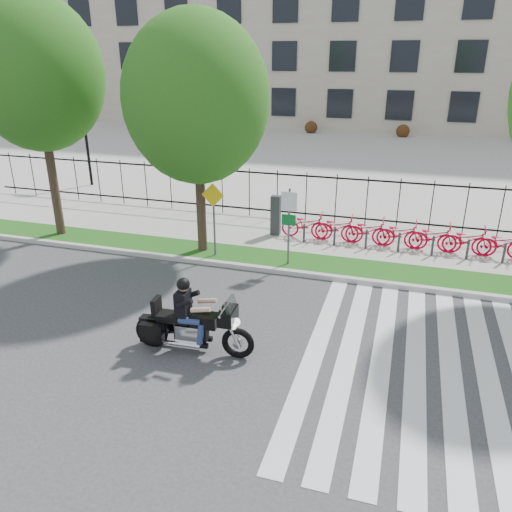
% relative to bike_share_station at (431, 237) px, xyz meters
% --- Properties ---
extents(ground, '(120.00, 120.00, 0.00)m').
position_rel_bike_share_station_xyz_m(ground, '(-4.81, -7.20, -0.65)').
color(ground, '#363739').
rests_on(ground, ground).
extents(curb, '(60.00, 0.20, 0.15)m').
position_rel_bike_share_station_xyz_m(curb, '(-4.81, -3.10, -0.58)').
color(curb, '#B4B1A9').
rests_on(curb, ground).
extents(grass_verge, '(60.00, 1.50, 0.15)m').
position_rel_bike_share_station_xyz_m(grass_verge, '(-4.81, -2.25, -0.58)').
color(grass_verge, '#195014').
rests_on(grass_verge, ground).
extents(sidewalk, '(60.00, 3.50, 0.15)m').
position_rel_bike_share_station_xyz_m(sidewalk, '(-4.81, 0.25, -0.58)').
color(sidewalk, '#9B9991').
rests_on(sidewalk, ground).
extents(plaza, '(80.00, 34.00, 0.10)m').
position_rel_bike_share_station_xyz_m(plaza, '(-4.81, 17.80, -0.60)').
color(plaza, '#9B9991').
rests_on(plaza, ground).
extents(crosswalk_stripes, '(5.70, 8.00, 0.01)m').
position_rel_bike_share_station_xyz_m(crosswalk_stripes, '(0.01, -7.20, -0.65)').
color(crosswalk_stripes, silver).
rests_on(crosswalk_stripes, ground).
extents(iron_fence, '(30.00, 0.06, 2.00)m').
position_rel_bike_share_station_xyz_m(iron_fence, '(-4.81, 2.00, 0.50)').
color(iron_fence, black).
rests_on(iron_fence, sidewalk).
extents(office_building, '(60.00, 21.90, 20.15)m').
position_rel_bike_share_station_xyz_m(office_building, '(-4.81, 37.72, 9.31)').
color(office_building, '#A79A86').
rests_on(office_building, ground).
extents(lamp_post_left, '(1.06, 0.70, 4.25)m').
position_rel_bike_share_station_xyz_m(lamp_post_left, '(-16.81, 4.80, 2.55)').
color(lamp_post_left, black).
rests_on(lamp_post_left, ground).
extents(street_tree_0, '(4.51, 4.51, 8.30)m').
position_rel_bike_share_station_xyz_m(street_tree_0, '(-13.37, -2.25, 5.19)').
color(street_tree_0, '#32251B').
rests_on(street_tree_0, grass_verge).
extents(street_tree_1, '(4.61, 4.61, 7.68)m').
position_rel_bike_share_station_xyz_m(street_tree_1, '(-7.55, -2.25, 4.52)').
color(street_tree_1, '#32251B').
rests_on(street_tree_1, grass_verge).
extents(bike_share_station, '(11.13, 0.87, 1.50)m').
position_rel_bike_share_station_xyz_m(bike_share_station, '(0.00, 0.00, 0.00)').
color(bike_share_station, '#2D2D33').
rests_on(bike_share_station, sidewalk).
extents(sign_pole_regulatory, '(0.50, 0.09, 2.50)m').
position_rel_bike_share_station_xyz_m(sign_pole_regulatory, '(-4.41, -2.62, 1.09)').
color(sign_pole_regulatory, '#59595B').
rests_on(sign_pole_regulatory, grass_verge).
extents(sign_pole_warning, '(0.78, 0.09, 2.49)m').
position_rel_bike_share_station_xyz_m(sign_pole_warning, '(-6.95, -2.62, 1.09)').
color(sign_pole_warning, '#59595B').
rests_on(sign_pole_warning, grass_verge).
extents(motorcycle_rider, '(2.91, 0.88, 2.25)m').
position_rel_bike_share_station_xyz_m(motorcycle_rider, '(-5.35, -8.04, 0.10)').
color(motorcycle_rider, black).
rests_on(motorcycle_rider, ground).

